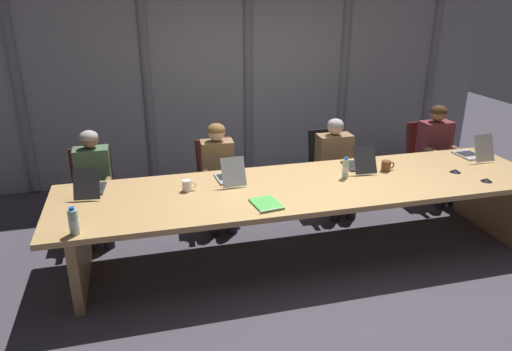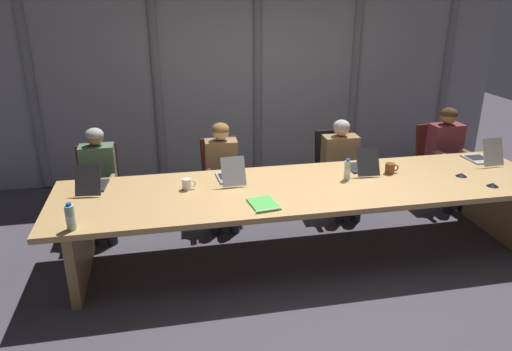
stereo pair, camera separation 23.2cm
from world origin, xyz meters
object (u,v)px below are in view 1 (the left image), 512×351
at_px(office_chair_center, 330,178).
at_px(conference_mic_middle, 455,171).
at_px(coffee_mug_near, 386,166).
at_px(office_chair_left_end, 96,202).
at_px(water_bottle_secondary, 345,169).
at_px(laptop_left_mid, 230,176).
at_px(water_bottle_primary, 74,222).
at_px(office_chair_left_mid, 220,189).
at_px(office_chair_right_mid, 427,168).
at_px(coffee_mug_far, 187,186).
at_px(spiral_notepad, 266,204).
at_px(person_left_end, 94,180).
at_px(laptop_left_end, 90,187).
at_px(person_left_mid, 218,169).
at_px(laptop_right_mid, 473,153).
at_px(conference_mic_left_side, 487,180).
at_px(person_center, 336,160).
at_px(laptop_center, 359,164).
at_px(person_right_mid, 438,148).

relative_size(office_chair_center, conference_mic_middle, 8.27).
bearing_deg(coffee_mug_near, conference_mic_middle, -19.09).
distance_m(office_chair_left_end, water_bottle_secondary, 2.69).
relative_size(coffee_mug_near, conference_mic_middle, 1.31).
distance_m(laptop_left_mid, water_bottle_primary, 1.56).
distance_m(office_chair_left_mid, conference_mic_middle, 2.54).
distance_m(office_chair_right_mid, coffee_mug_far, 3.33).
height_order(office_chair_left_end, spiral_notepad, office_chair_left_end).
distance_m(laptop_left_mid, person_left_end, 1.46).
bearing_deg(office_chair_left_mid, spiral_notepad, -1.54).
xyz_separation_m(laptop_left_end, person_left_mid, (1.29, 0.57, -0.15)).
bearing_deg(laptop_right_mid, water_bottle_primary, 98.72).
bearing_deg(laptop_left_mid, person_left_end, 61.27).
xyz_separation_m(coffee_mug_far, conference_mic_middle, (2.71, -0.21, -0.03)).
bearing_deg(office_chair_center, person_left_end, -89.15).
bearing_deg(person_left_end, office_chair_left_mid, 96.23).
xyz_separation_m(water_bottle_secondary, spiral_notepad, (-0.93, -0.43, -0.09)).
distance_m(person_left_mid, conference_mic_left_side, 2.73).
relative_size(person_center, spiral_notepad, 3.30).
bearing_deg(water_bottle_secondary, conference_mic_middle, -7.26).
distance_m(office_chair_left_mid, water_bottle_primary, 2.14).
distance_m(laptop_center, coffee_mug_far, 1.80).
bearing_deg(coffee_mug_near, office_chair_left_end, 163.29).
distance_m(laptop_center, conference_mic_middle, 0.98).
bearing_deg(laptop_center, water_bottle_primary, 108.63).
distance_m(person_right_mid, water_bottle_secondary, 1.83).
xyz_separation_m(coffee_mug_near, conference_mic_left_side, (0.79, -0.52, -0.03)).
height_order(person_left_end, spiral_notepad, person_left_end).
distance_m(laptop_right_mid, office_chair_right_mid, 0.89).
height_order(office_chair_right_mid, water_bottle_secondary, water_bottle_secondary).
height_order(office_chair_left_end, coffee_mug_near, office_chair_left_end).
height_order(laptop_left_end, person_center, person_center).
xyz_separation_m(office_chair_left_mid, person_left_mid, (-0.04, -0.16, 0.31)).
bearing_deg(person_left_end, laptop_center, 76.81).
bearing_deg(laptop_left_mid, office_chair_left_end, 56.30).
bearing_deg(person_left_mid, spiral_notepad, 12.14).
bearing_deg(laptop_center, laptop_left_end, 92.06).
bearing_deg(person_left_mid, laptop_center, 69.25).
bearing_deg(spiral_notepad, office_chair_center, 41.28).
height_order(person_left_end, water_bottle_primary, person_left_end).
height_order(person_right_mid, conference_mic_middle, person_right_mid).
height_order(person_left_end, person_center, person_left_end).
height_order(office_chair_center, person_center, person_center).
bearing_deg(person_right_mid, laptop_right_mid, -0.75).
xyz_separation_m(laptop_left_mid, conference_mic_middle, (2.28, -0.34, -0.04)).
relative_size(office_chair_right_mid, water_bottle_secondary, 4.29).
height_order(water_bottle_primary, conference_mic_left_side, water_bottle_primary).
relative_size(person_right_mid, conference_mic_middle, 10.72).
xyz_separation_m(office_chair_right_mid, water_bottle_primary, (-4.10, -1.54, 0.50)).
distance_m(water_bottle_primary, conference_mic_middle, 3.67).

